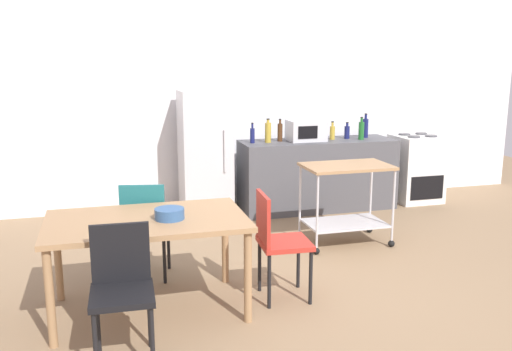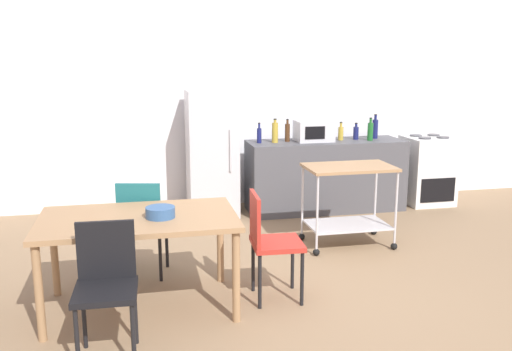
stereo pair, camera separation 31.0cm
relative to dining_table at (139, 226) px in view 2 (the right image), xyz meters
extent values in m
plane|color=#8C7051|center=(1.47, -0.16, -0.67)|extent=(12.00, 12.00, 0.00)
cube|color=white|center=(1.47, 3.04, 0.78)|extent=(8.40, 0.12, 2.90)
cube|color=#4C4C51|center=(2.37, 2.44, -0.22)|extent=(2.00, 0.64, 0.90)
cube|color=#A37A51|center=(0.00, 0.00, 0.06)|extent=(1.50, 0.90, 0.04)
cylinder|color=#A37A51|center=(-0.69, -0.39, -0.32)|extent=(0.06, 0.06, 0.71)
cylinder|color=#A37A51|center=(0.69, -0.39, -0.32)|extent=(0.06, 0.06, 0.71)
cylinder|color=#A37A51|center=(-0.69, 0.39, -0.32)|extent=(0.06, 0.06, 0.71)
cylinder|color=#A37A51|center=(0.69, 0.39, -0.32)|extent=(0.06, 0.06, 0.71)
cube|color=#1E666B|center=(0.04, 0.71, -0.20)|extent=(0.48, 0.48, 0.04)
cube|color=#1E666B|center=(0.00, 0.53, 0.02)|extent=(0.38, 0.11, 0.40)
cylinder|color=black|center=(0.25, 0.83, -0.45)|extent=(0.03, 0.03, 0.45)
cylinder|color=black|center=(-0.09, 0.91, -0.45)|extent=(0.03, 0.03, 0.45)
cylinder|color=black|center=(0.17, 0.50, -0.45)|extent=(0.03, 0.03, 0.45)
cylinder|color=black|center=(-0.16, 0.58, -0.45)|extent=(0.03, 0.03, 0.45)
cube|color=#B72D23|center=(1.09, -0.06, -0.20)|extent=(0.42, 0.42, 0.04)
cube|color=#B72D23|center=(0.91, -0.05, 0.02)|extent=(0.05, 0.38, 0.40)
cylinder|color=black|center=(1.25, -0.23, -0.45)|extent=(0.03, 0.03, 0.45)
cylinder|color=black|center=(1.27, 0.11, -0.45)|extent=(0.03, 0.03, 0.45)
cylinder|color=black|center=(0.91, -0.22, -0.45)|extent=(0.03, 0.03, 0.45)
cylinder|color=black|center=(0.93, 0.12, -0.45)|extent=(0.03, 0.03, 0.45)
cube|color=black|center=(-0.22, -0.73, -0.20)|extent=(0.41, 0.41, 0.04)
cube|color=black|center=(-0.22, -0.55, 0.02)|extent=(0.38, 0.04, 0.40)
cylinder|color=black|center=(-0.40, -0.89, -0.45)|extent=(0.03, 0.03, 0.45)
cylinder|color=black|center=(-0.06, -0.90, -0.45)|extent=(0.03, 0.03, 0.45)
cylinder|color=black|center=(-0.39, -0.55, -0.45)|extent=(0.03, 0.03, 0.45)
cylinder|color=black|center=(-0.05, -0.56, -0.45)|extent=(0.03, 0.03, 0.45)
cube|color=white|center=(3.82, 2.46, -0.22)|extent=(0.60, 0.60, 0.90)
cube|color=black|center=(3.82, 2.15, -0.42)|extent=(0.48, 0.01, 0.32)
cylinder|color=#47474C|center=(3.69, 2.34, 0.24)|extent=(0.16, 0.16, 0.02)
cylinder|color=#47474C|center=(3.95, 2.34, 0.24)|extent=(0.16, 0.16, 0.02)
cylinder|color=#47474C|center=(3.69, 2.58, 0.24)|extent=(0.16, 0.16, 0.02)
cylinder|color=#47474C|center=(3.95, 2.58, 0.24)|extent=(0.16, 0.16, 0.02)
cube|color=silver|center=(0.92, 2.54, 0.10)|extent=(0.60, 0.60, 1.55)
cylinder|color=silver|center=(1.10, 2.22, 0.18)|extent=(0.02, 0.02, 0.50)
cube|color=#A37A51|center=(2.14, 1.07, 0.16)|extent=(0.90, 0.56, 0.03)
cube|color=silver|center=(2.14, 1.07, -0.45)|extent=(0.83, 0.52, 0.02)
cylinder|color=silver|center=(1.72, 0.82, -0.22)|extent=(0.02, 0.02, 0.76)
sphere|color=black|center=(1.72, 0.82, -0.64)|extent=(0.07, 0.07, 0.07)
cylinder|color=silver|center=(2.56, 0.82, -0.22)|extent=(0.02, 0.02, 0.76)
sphere|color=black|center=(2.56, 0.82, -0.64)|extent=(0.07, 0.07, 0.07)
cylinder|color=silver|center=(1.72, 1.32, -0.22)|extent=(0.02, 0.02, 0.76)
sphere|color=black|center=(1.72, 1.32, -0.64)|extent=(0.07, 0.07, 0.07)
cylinder|color=silver|center=(2.56, 1.32, -0.22)|extent=(0.02, 0.02, 0.76)
sphere|color=black|center=(2.56, 1.32, -0.64)|extent=(0.07, 0.07, 0.07)
cylinder|color=navy|center=(1.50, 2.45, 0.32)|extent=(0.06, 0.06, 0.18)
cylinder|color=navy|center=(1.50, 2.45, 0.44)|extent=(0.03, 0.03, 0.06)
cylinder|color=black|center=(1.50, 2.45, 0.48)|extent=(0.03, 0.03, 0.01)
cylinder|color=gold|center=(1.69, 2.44, 0.35)|extent=(0.08, 0.08, 0.25)
cylinder|color=gold|center=(1.69, 2.44, 0.50)|extent=(0.03, 0.03, 0.04)
cylinder|color=black|center=(1.69, 2.44, 0.52)|extent=(0.04, 0.04, 0.01)
cylinder|color=#4C2D19|center=(1.87, 2.49, 0.34)|extent=(0.06, 0.06, 0.22)
cylinder|color=#4C2D19|center=(1.87, 2.49, 0.48)|extent=(0.03, 0.03, 0.05)
cylinder|color=black|center=(1.87, 2.49, 0.51)|extent=(0.03, 0.03, 0.01)
cube|color=silver|center=(2.20, 2.45, 0.36)|extent=(0.46, 0.34, 0.26)
cube|color=black|center=(2.16, 2.28, 0.36)|extent=(0.25, 0.01, 0.16)
cylinder|color=gold|center=(2.57, 2.46, 0.31)|extent=(0.07, 0.07, 0.17)
cylinder|color=gold|center=(2.57, 2.46, 0.43)|extent=(0.03, 0.03, 0.05)
cylinder|color=black|center=(2.57, 2.46, 0.46)|extent=(0.03, 0.03, 0.01)
cylinder|color=navy|center=(2.78, 2.48, 0.31)|extent=(0.07, 0.07, 0.16)
cylinder|color=navy|center=(2.78, 2.48, 0.41)|extent=(0.03, 0.03, 0.04)
cylinder|color=black|center=(2.78, 2.48, 0.44)|extent=(0.03, 0.03, 0.01)
cylinder|color=#1E6628|center=(2.93, 2.36, 0.34)|extent=(0.07, 0.07, 0.22)
cylinder|color=#1E6628|center=(2.93, 2.36, 0.48)|extent=(0.03, 0.03, 0.05)
cylinder|color=black|center=(2.93, 2.36, 0.52)|extent=(0.04, 0.04, 0.01)
cylinder|color=navy|center=(3.06, 2.51, 0.35)|extent=(0.08, 0.08, 0.25)
cylinder|color=navy|center=(3.06, 2.51, 0.50)|extent=(0.03, 0.03, 0.06)
cylinder|color=black|center=(3.06, 2.51, 0.54)|extent=(0.04, 0.04, 0.01)
cylinder|color=#33598C|center=(0.17, -0.06, 0.12)|extent=(0.22, 0.22, 0.08)
camera|label=1|loc=(-0.28, -4.10, 1.28)|focal=38.83mm
camera|label=2|loc=(0.02, -4.17, 1.28)|focal=38.83mm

